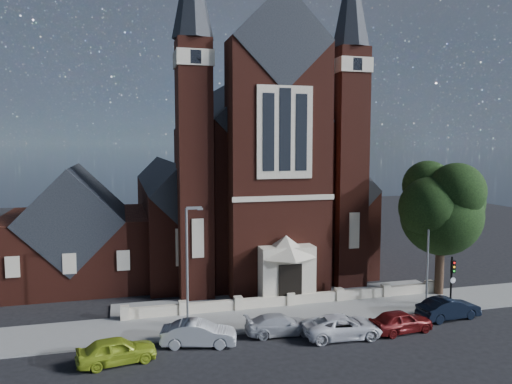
% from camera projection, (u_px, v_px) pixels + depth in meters
% --- Properties ---
extents(ground, '(120.00, 120.00, 0.00)m').
position_uv_depth(ground, '(260.00, 277.00, 45.61)').
color(ground, black).
rests_on(ground, ground).
extents(pavement_strip, '(60.00, 5.00, 0.12)m').
position_uv_depth(pavement_strip, '(299.00, 315.00, 35.52)').
color(pavement_strip, gray).
rests_on(pavement_strip, ground).
extents(forecourt_paving, '(26.00, 3.00, 0.14)m').
position_uv_depth(forecourt_paving, '(282.00, 298.00, 39.36)').
color(forecourt_paving, gray).
rests_on(forecourt_paving, ground).
extents(forecourt_wall, '(24.00, 0.40, 0.90)m').
position_uv_depth(forecourt_wall, '(290.00, 306.00, 37.44)').
color(forecourt_wall, '#C0B199').
rests_on(forecourt_wall, ground).
extents(church, '(20.01, 34.90, 29.20)m').
position_uv_depth(church, '(239.00, 181.00, 52.44)').
color(church, '#491C13').
rests_on(church, ground).
extents(parish_hall, '(12.00, 12.20, 10.24)m').
position_uv_depth(parish_hall, '(76.00, 236.00, 43.92)').
color(parish_hall, '#491C13').
rests_on(parish_hall, ground).
extents(street_tree, '(6.40, 6.60, 10.70)m').
position_uv_depth(street_tree, '(445.00, 210.00, 39.30)').
color(street_tree, black).
rests_on(street_tree, ground).
extents(street_lamp_left, '(1.16, 0.22, 8.09)m').
position_uv_depth(street_lamp_left, '(188.00, 260.00, 32.53)').
color(street_lamp_left, gray).
rests_on(street_lamp_left, ground).
extents(street_lamp_right, '(1.16, 0.22, 8.09)m').
position_uv_depth(street_lamp_right, '(429.00, 245.00, 37.23)').
color(street_lamp_right, gray).
rests_on(street_lamp_right, ground).
extents(traffic_signal, '(0.28, 0.42, 4.00)m').
position_uv_depth(traffic_signal, '(452.00, 276.00, 36.15)').
color(traffic_signal, black).
rests_on(traffic_signal, ground).
extents(car_lime_van, '(4.58, 2.46, 1.48)m').
position_uv_depth(car_lime_van, '(117.00, 350.00, 27.63)').
color(car_lime_van, '#95AC22').
rests_on(car_lime_van, ground).
extents(car_silver_a, '(4.77, 2.60, 1.49)m').
position_uv_depth(car_silver_a, '(199.00, 333.00, 30.06)').
color(car_silver_a, '#AAADB2').
rests_on(car_silver_a, ground).
extents(car_silver_b, '(4.55, 2.00, 1.30)m').
position_uv_depth(car_silver_b, '(280.00, 324.00, 31.83)').
color(car_silver_b, '#B6B8BF').
rests_on(car_silver_b, ground).
extents(car_white_suv, '(5.22, 2.65, 1.41)m').
position_uv_depth(car_white_suv, '(343.00, 326.00, 31.32)').
color(car_white_suv, white).
rests_on(car_white_suv, ground).
extents(car_dark_red, '(4.42, 2.16, 1.45)m').
position_uv_depth(car_dark_red, '(401.00, 321.00, 32.20)').
color(car_dark_red, '#5E1010').
rests_on(car_dark_red, ground).
extents(car_navy, '(4.65, 1.99, 1.49)m').
position_uv_depth(car_navy, '(449.00, 308.00, 34.66)').
color(car_navy, black).
rests_on(car_navy, ground).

